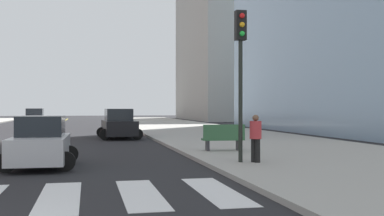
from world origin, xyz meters
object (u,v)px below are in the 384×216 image
(car_silver_third, at_px, (41,143))
(pedestrian_waiting_east, at_px, (256,136))
(car_black_nearest, at_px, (119,125))
(traffic_light_near_corner, at_px, (241,56))
(car_white_second, at_px, (35,118))
(park_bench, at_px, (223,138))

(car_silver_third, relative_size, pedestrian_waiting_east, 2.41)
(car_silver_third, bearing_deg, pedestrian_waiting_east, 169.46)
(car_black_nearest, xyz_separation_m, traffic_light_near_corner, (3.08, -15.42, 2.84))
(car_white_second, bearing_deg, car_black_nearest, -71.34)
(car_black_nearest, height_order, car_white_second, car_black_nearest)
(traffic_light_near_corner, bearing_deg, car_silver_third, -11.05)
(car_white_second, bearing_deg, pedestrian_waiting_east, -74.11)
(traffic_light_near_corner, distance_m, pedestrian_waiting_east, 2.74)
(park_bench, distance_m, pedestrian_waiting_east, 4.39)
(car_black_nearest, bearing_deg, pedestrian_waiting_east, 100.27)
(traffic_light_near_corner, height_order, park_bench, traffic_light_near_corner)
(car_black_nearest, height_order, pedestrian_waiting_east, car_black_nearest)
(car_white_second, xyz_separation_m, pedestrian_waiting_east, (10.77, -36.06, 0.15))
(car_silver_third, height_order, pedestrian_waiting_east, pedestrian_waiting_east)
(car_white_second, relative_size, car_silver_third, 1.10)
(park_bench, bearing_deg, car_white_second, 22.32)
(car_white_second, relative_size, park_bench, 2.31)
(car_silver_third, bearing_deg, park_bench, -156.80)
(car_white_second, bearing_deg, car_silver_third, -84.61)
(car_white_second, xyz_separation_m, car_silver_third, (3.71, -34.62, -0.08))
(car_black_nearest, bearing_deg, car_silver_third, 73.52)
(park_bench, bearing_deg, pedestrian_waiting_east, -178.51)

